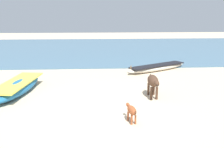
{
  "coord_description": "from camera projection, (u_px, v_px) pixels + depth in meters",
  "views": [
    {
      "loc": [
        -0.1,
        -10.15,
        3.84
      ],
      "look_at": [
        0.72,
        3.13,
        0.6
      ],
      "focal_mm": 41.05,
      "sensor_mm": 36.0,
      "label": 1
    }
  ],
  "objects": [
    {
      "name": "ground",
      "position": [
        100.0,
        106.0,
        10.76
      ],
      "size": [
        80.0,
        80.0,
        0.0
      ],
      "primitive_type": "plane",
      "color": "beige"
    },
    {
      "name": "fishing_boat_4",
      "position": [
        18.0,
        87.0,
        12.43
      ],
      "size": [
        1.76,
        4.51,
        0.78
      ],
      "rotation": [
        0.0,
        0.0,
        4.58
      ],
      "color": "#1E669E",
      "rests_on": "ground"
    },
    {
      "name": "cow_adult_dark",
      "position": [
        153.0,
        82.0,
        11.69
      ],
      "size": [
        0.47,
        1.6,
        1.04
      ],
      "rotation": [
        0.0,
        0.0,
        4.7
      ],
      "color": "#4C3323",
      "rests_on": "ground"
    },
    {
      "name": "calf_near_rust",
      "position": [
        132.0,
        111.0,
        9.12
      ],
      "size": [
        0.39,
        0.92,
        0.6
      ],
      "rotation": [
        0.0,
        0.0,
        1.77
      ],
      "color": "#9E4C28",
      "rests_on": "ground"
    },
    {
      "name": "sea_water",
      "position": [
        97.0,
        49.0,
        27.5
      ],
      "size": [
        60.0,
        20.0,
        0.08
      ],
      "primitive_type": "cube",
      "color": "slate",
      "rests_on": "ground"
    },
    {
      "name": "fishing_boat_0",
      "position": [
        157.0,
        67.0,
        17.25
      ],
      "size": [
        4.66,
        3.16,
        0.6
      ],
      "rotation": [
        0.0,
        0.0,
        3.66
      ],
      "color": "beige",
      "rests_on": "ground"
    }
  ]
}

